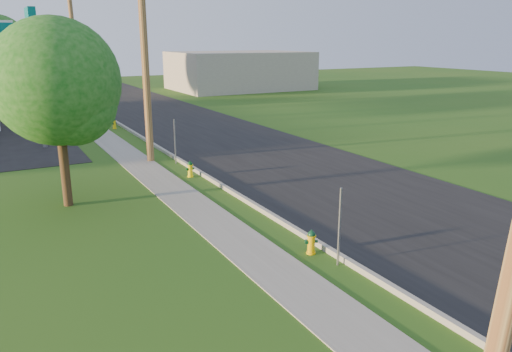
{
  "coord_description": "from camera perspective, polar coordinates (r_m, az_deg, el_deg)",
  "views": [
    {
      "loc": [
        -6.93,
        -4.79,
        5.43
      ],
      "look_at": [
        0.0,
        8.0,
        1.4
      ],
      "focal_mm": 35.0,
      "sensor_mm": 36.0,
      "label": 1
    }
  ],
  "objects": [
    {
      "name": "curb",
      "position": [
        17.39,
        -1.69,
        -2.45
      ],
      "size": [
        0.15,
        120.0,
        0.15
      ],
      "primitive_type": "cube",
      "color": "gray",
      "rests_on": "ground"
    },
    {
      "name": "sign_post_far",
      "position": [
        34.05,
        -16.17,
        7.41
      ],
      "size": [
        0.05,
        0.04,
        2.0
      ],
      "primitive_type": "cube",
      "color": "gray",
      "rests_on": "ground"
    },
    {
      "name": "road",
      "position": [
        19.46,
        8.88,
        -0.88
      ],
      "size": [
        8.0,
        120.0,
        0.02
      ],
      "primitive_type": "cube",
      "color": "black",
      "rests_on": "ground"
    },
    {
      "name": "hydrant_near",
      "position": [
        13.12,
        6.34,
        -7.51
      ],
      "size": [
        0.34,
        0.3,
        0.66
      ],
      "color": "#DCA806",
      "rests_on": "ground"
    },
    {
      "name": "sign_post_near",
      "position": [
        12.33,
        9.53,
        -5.8
      ],
      "size": [
        0.05,
        0.04,
        2.0
      ],
      "primitive_type": "cube",
      "color": "gray",
      "rests_on": "ground"
    },
    {
      "name": "distant_building",
      "position": [
        55.79,
        -1.89,
        11.96
      ],
      "size": [
        14.0,
        10.0,
        4.0
      ],
      "primitive_type": "cube",
      "color": "gray",
      "rests_on": "ground"
    },
    {
      "name": "utility_pole_far",
      "position": [
        40.29,
        -20.0,
        13.7
      ],
      "size": [
        1.4,
        0.32,
        9.5
      ],
      "color": "brown",
      "rests_on": "ground"
    },
    {
      "name": "hydrant_mid",
      "position": [
        20.3,
        -7.52,
        0.79
      ],
      "size": [
        0.34,
        0.3,
        0.66
      ],
      "color": "yellow",
      "rests_on": "ground"
    },
    {
      "name": "hydrant_far",
      "position": [
        32.22,
        -15.89,
        5.79
      ],
      "size": [
        0.35,
        0.31,
        0.67
      ],
      "color": "yellow",
      "rests_on": "ground"
    },
    {
      "name": "utility_pole_mid",
      "position": [
        22.69,
        -12.63,
        13.93
      ],
      "size": [
        1.4,
        0.32,
        9.8
      ],
      "color": "brown",
      "rests_on": "ground"
    },
    {
      "name": "price_pylon",
      "position": [
        27.39,
        -24.15,
        14.2
      ],
      "size": [
        0.34,
        2.04,
        6.85
      ],
      "color": "gray",
      "rests_on": "ground"
    },
    {
      "name": "sign_post_mid",
      "position": [
        22.43,
        -9.23,
        3.9
      ],
      "size": [
        0.05,
        0.04,
        2.0
      ],
      "primitive_type": "cube",
      "color": "gray",
      "rests_on": "ground"
    },
    {
      "name": "tree_verge",
      "position": [
        17.13,
        -21.52,
        9.46
      ],
      "size": [
        4.04,
        4.04,
        6.13
      ],
      "color": "#392817",
      "rests_on": "ground"
    },
    {
      "name": "tree_lot",
      "position": [
        47.55,
        -27.22,
        13.0
      ],
      "size": [
        4.85,
        4.85,
        7.35
      ],
      "color": "#392817",
      "rests_on": "ground"
    },
    {
      "name": "sidewalk",
      "position": [
        16.74,
        -7.05,
        -3.51
      ],
      "size": [
        1.5,
        120.0,
        0.03
      ],
      "primitive_type": "cube",
      "color": "gray",
      "rests_on": "ground"
    }
  ]
}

